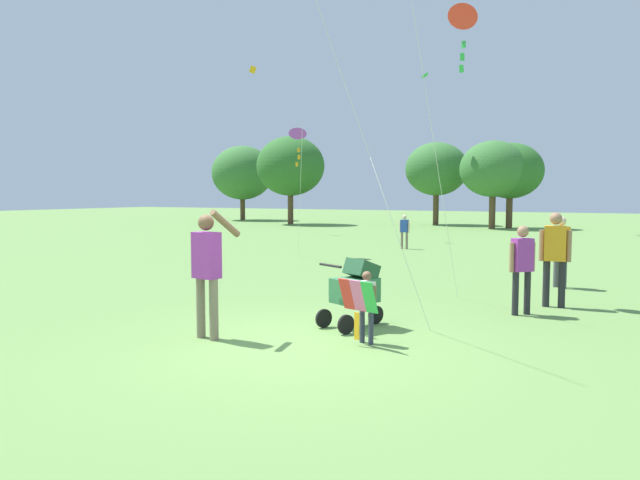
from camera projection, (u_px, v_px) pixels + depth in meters
name	position (u px, v px, depth m)	size (l,w,h in m)	color
ground_plane	(291.00, 345.00, 7.93)	(120.00, 120.00, 0.00)	#668E47
treeline_distant	(486.00, 164.00, 34.78)	(42.71, 7.69, 5.97)	brown
child_with_butterfly_kite	(365.00, 300.00, 7.93)	(0.58, 0.41, 0.97)	#33384C
person_adult_flyer	(207.00, 264.00, 8.19)	(0.61, 0.52, 1.78)	#7F705B
stroller	(356.00, 287.00, 8.92)	(0.82, 1.10, 1.03)	black
kite_orange_delta	(298.00, 135.00, 18.91)	(2.13, 3.20, 4.06)	purple
kite_green_novelty	(462.00, 21.00, 11.10)	(0.69, 1.92, 5.46)	red
person_red_shirt	(404.00, 229.00, 21.54)	(0.39, 0.18, 1.22)	#7F705B
person_couple_left	(522.00, 263.00, 9.83)	(0.36, 0.36, 1.46)	#232328
person_kid_running	(561.00, 246.00, 12.65)	(0.39, 0.36, 1.51)	#4C4C51
person_back_turned	(555.00, 252.00, 10.49)	(0.53, 0.25, 1.66)	#232328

